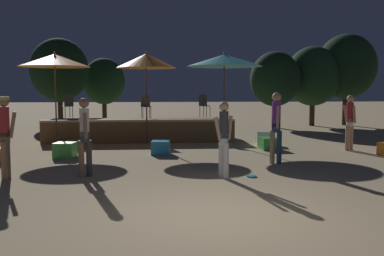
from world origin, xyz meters
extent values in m
plane|color=tan|center=(0.00, 0.00, 0.00)|extent=(120.00, 120.00, 0.00)
cube|color=brown|center=(-1.61, 10.34, 0.39)|extent=(7.09, 2.25, 0.79)
cube|color=#CCB793|center=(-1.61, 9.26, 0.83)|extent=(7.09, 0.12, 0.08)
cylinder|color=brown|center=(-1.33, 9.00, 1.37)|extent=(0.05, 0.05, 2.74)
cone|color=orange|center=(-1.33, 9.00, 2.99)|extent=(2.14, 2.14, 0.50)
sphere|color=orange|center=(-1.33, 9.00, 3.28)|extent=(0.08, 0.08, 0.08)
cylinder|color=brown|center=(1.47, 8.88, 1.40)|extent=(0.05, 0.05, 2.79)
cone|color=teal|center=(1.47, 8.88, 3.01)|extent=(2.75, 2.75, 0.43)
sphere|color=teal|center=(1.47, 8.88, 3.27)|extent=(0.08, 0.08, 0.08)
cylinder|color=brown|center=(-4.51, 8.94, 1.38)|extent=(0.05, 0.05, 2.76)
cone|color=orange|center=(-4.51, 8.94, 2.98)|extent=(2.46, 2.46, 0.44)
sphere|color=orange|center=(-4.51, 8.94, 3.24)|extent=(0.08, 0.08, 0.08)
cube|color=white|center=(2.87, 8.40, 0.25)|extent=(0.66, 0.66, 0.49)
cube|color=#2D9EDB|center=(-0.86, 6.50, 0.21)|extent=(0.59, 0.59, 0.41)
cube|color=#4CC651|center=(-3.64, 6.11, 0.22)|extent=(0.63, 0.63, 0.44)
cube|color=#4CC651|center=(2.73, 7.23, 0.20)|extent=(0.62, 0.62, 0.40)
cylinder|color=#2D4C7F|center=(2.28, 4.60, 0.44)|extent=(0.13, 0.13, 0.88)
cylinder|color=tan|center=(2.09, 4.61, 0.44)|extent=(0.13, 0.13, 0.88)
cylinder|color=#2D4C7F|center=(2.18, 4.61, 0.96)|extent=(0.23, 0.23, 0.24)
cylinder|color=purple|center=(2.18, 4.61, 1.32)|extent=(0.23, 0.23, 0.68)
cylinder|color=tan|center=(2.20, 4.79, 1.25)|extent=(0.09, 0.17, 0.61)
cylinder|color=tan|center=(2.17, 4.42, 1.25)|extent=(0.09, 0.13, 0.60)
sphere|color=tan|center=(2.18, 4.61, 1.78)|extent=(0.24, 0.24, 0.24)
cylinder|color=#72664C|center=(-4.29, 3.24, 0.42)|extent=(0.13, 0.13, 0.85)
cylinder|color=#997051|center=(-4.30, 3.06, 0.42)|extent=(0.13, 0.13, 0.85)
cylinder|color=#72664C|center=(-4.30, 3.15, 0.93)|extent=(0.22, 0.22, 0.24)
cylinder|color=#B22D33|center=(-4.30, 3.15, 1.27)|extent=(0.22, 0.22, 0.65)
cylinder|color=#997051|center=(-4.12, 3.14, 1.21)|extent=(0.19, 0.09, 0.58)
sphere|color=#997051|center=(-4.30, 3.15, 1.71)|extent=(0.23, 0.23, 0.23)
cylinder|color=#D8D14C|center=(-4.30, 3.15, 1.78)|extent=(0.25, 0.25, 0.07)
cylinder|color=white|center=(0.55, 2.84, 0.40)|extent=(0.13, 0.13, 0.79)
cylinder|color=white|center=(0.47, 2.99, 0.40)|extent=(0.13, 0.13, 0.79)
cylinder|color=white|center=(0.51, 2.91, 0.87)|extent=(0.20, 0.20, 0.24)
cylinder|color=#333842|center=(0.51, 2.91, 1.19)|extent=(0.20, 0.20, 0.61)
cylinder|color=tan|center=(0.66, 2.99, 1.12)|extent=(0.16, 0.13, 0.54)
cylinder|color=tan|center=(0.36, 2.84, 1.12)|extent=(0.22, 0.16, 0.54)
sphere|color=tan|center=(0.51, 2.91, 1.60)|extent=(0.22, 0.22, 0.22)
cylinder|color=tan|center=(5.32, 6.85, 0.42)|extent=(0.13, 0.13, 0.83)
cylinder|color=tan|center=(5.16, 6.78, 0.42)|extent=(0.13, 0.13, 0.83)
cylinder|color=white|center=(5.24, 6.81, 0.91)|extent=(0.21, 0.21, 0.24)
cylinder|color=#B22D33|center=(5.24, 6.81, 1.25)|extent=(0.21, 0.21, 0.64)
cylinder|color=tan|center=(5.18, 6.97, 1.18)|extent=(0.16, 0.23, 0.57)
cylinder|color=tan|center=(5.31, 6.65, 1.18)|extent=(0.13, 0.17, 0.57)
sphere|color=tan|center=(5.24, 6.81, 1.68)|extent=(0.23, 0.23, 0.23)
cylinder|color=#997051|center=(-2.69, 3.28, 0.41)|extent=(0.13, 0.13, 0.83)
cylinder|color=#3F3F47|center=(-2.52, 3.32, 0.41)|extent=(0.13, 0.13, 0.83)
cylinder|color=#3F3F47|center=(-2.60, 3.30, 0.91)|extent=(0.21, 0.21, 0.24)
cylinder|color=white|center=(-2.60, 3.30, 1.24)|extent=(0.21, 0.21, 0.63)
cylinder|color=#997051|center=(-2.56, 3.13, 1.18)|extent=(0.13, 0.20, 0.57)
cylinder|color=#997051|center=(-2.65, 3.47, 1.18)|extent=(0.14, 0.24, 0.56)
sphere|color=#997051|center=(-2.60, 3.30, 1.67)|extent=(0.23, 0.23, 0.23)
cylinder|color=#47474C|center=(-1.48, 9.74, 1.09)|extent=(0.02, 0.02, 0.45)
cylinder|color=#47474C|center=(-1.19, 9.80, 1.09)|extent=(0.02, 0.02, 0.45)
cylinder|color=#47474C|center=(-1.54, 10.04, 1.09)|extent=(0.02, 0.02, 0.45)
cylinder|color=#47474C|center=(-1.24, 10.09, 1.09)|extent=(0.02, 0.02, 0.45)
cylinder|color=#47474C|center=(-1.36, 9.92, 1.32)|extent=(0.40, 0.40, 0.02)
cube|color=#47474C|center=(-1.39, 10.08, 1.54)|extent=(0.36, 0.10, 0.45)
cylinder|color=#2D3338|center=(1.18, 10.59, 1.09)|extent=(0.02, 0.02, 0.45)
cylinder|color=#2D3338|center=(0.94, 10.77, 1.09)|extent=(0.02, 0.02, 0.45)
cylinder|color=#2D3338|center=(1.00, 10.35, 1.09)|extent=(0.02, 0.02, 0.45)
cylinder|color=#2D3338|center=(0.76, 10.53, 1.09)|extent=(0.02, 0.02, 0.45)
cylinder|color=#2D3338|center=(0.97, 10.56, 1.32)|extent=(0.40, 0.40, 0.02)
cube|color=#2D3338|center=(0.87, 10.42, 1.54)|extent=(0.31, 0.24, 0.45)
cylinder|color=#2D3338|center=(-4.40, 10.82, 1.09)|extent=(0.02, 0.02, 0.45)
cylinder|color=#2D3338|center=(-4.65, 10.66, 1.09)|extent=(0.02, 0.02, 0.45)
cylinder|color=#2D3338|center=(-4.24, 10.56, 1.09)|extent=(0.02, 0.02, 0.45)
cylinder|color=#2D3338|center=(-4.50, 10.41, 1.09)|extent=(0.02, 0.02, 0.45)
cylinder|color=#2D3338|center=(-4.45, 10.61, 1.32)|extent=(0.40, 0.40, 0.02)
cube|color=#2D3338|center=(-4.36, 10.47, 1.54)|extent=(0.32, 0.21, 0.45)
cylinder|color=#33B2D8|center=(1.15, 2.94, 0.02)|extent=(0.24, 0.24, 0.03)
cylinder|color=#3D2B1C|center=(7.48, 16.13, 0.69)|extent=(0.28, 0.28, 1.38)
ellipsoid|color=#19381E|center=(7.48, 16.13, 2.69)|extent=(2.91, 2.91, 3.20)
cylinder|color=#3D2B1C|center=(5.11, 15.14, 0.68)|extent=(0.28, 0.28, 1.36)
ellipsoid|color=black|center=(5.11, 15.14, 2.51)|extent=(2.56, 2.56, 2.81)
cylinder|color=#3D2B1C|center=(9.41, 16.31, 0.88)|extent=(0.28, 0.28, 1.77)
ellipsoid|color=black|center=(9.41, 16.31, 3.22)|extent=(3.22, 3.22, 3.54)
cylinder|color=#3D2B1C|center=(-4.16, 20.34, 0.66)|extent=(0.28, 0.28, 1.31)
ellipsoid|color=#19381E|center=(-4.16, 20.34, 2.47)|extent=(2.58, 2.58, 2.84)
cylinder|color=#3D2B1C|center=(-6.29, 17.85, 0.81)|extent=(0.28, 0.28, 1.62)
ellipsoid|color=black|center=(-6.29, 17.85, 3.04)|extent=(3.16, 3.16, 3.48)
camera|label=1|loc=(-1.00, -6.46, 1.98)|focal=40.00mm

